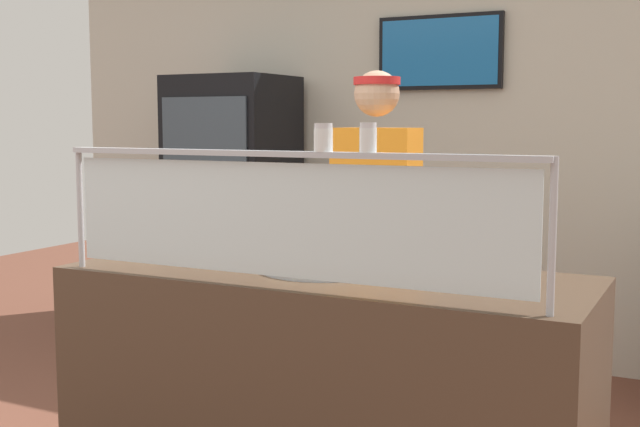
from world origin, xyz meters
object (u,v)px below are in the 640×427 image
Objects in this scene: pizza_server at (320,261)px; pepper_flake_shaker at (368,139)px; worker_figure at (376,235)px; parmesan_shaker at (323,139)px; pizza_tray at (323,266)px; drink_fridge at (233,212)px.

pepper_flake_shaker is at bearing -41.50° from pizza_server.
pizza_server is 0.68m from worker_figure.
worker_figure reaches higher than pizza_server.
parmesan_shaker is at bearing -58.49° from pizza_server.
pepper_flake_shaker is at bearing -68.75° from worker_figure.
pizza_tray is at bearing 116.62° from parmesan_shaker.
pizza_server is 0.15× the size of drink_fridge.
pizza_tray is 0.65m from parmesan_shaker.
pepper_flake_shaker is (0.35, -0.34, 0.48)m from pizza_server.
worker_figure is 0.96× the size of drink_fridge.
drink_fridge is (-1.60, 1.84, -0.05)m from pizza_tray.
pizza_server is 0.16× the size of worker_figure.
worker_figure is at bearing 111.25° from pepper_flake_shaker.
pepper_flake_shaker is (0.34, -0.36, 0.50)m from pizza_tray.
pizza_tray is at bearing 81.68° from pizza_server.
drink_fridge is (-1.55, 1.18, -0.09)m from worker_figure.
drink_fridge is (-1.95, 2.20, -0.55)m from pepper_flake_shaker.
worker_figure is 1.95m from drink_fridge.
pizza_server is 0.62m from parmesan_shaker.
pepper_flake_shaker reaches higher than parmesan_shaker.
parmesan_shaker reaches higher than pizza_tray.
pizza_server is (-0.00, -0.02, 0.02)m from pizza_tray.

